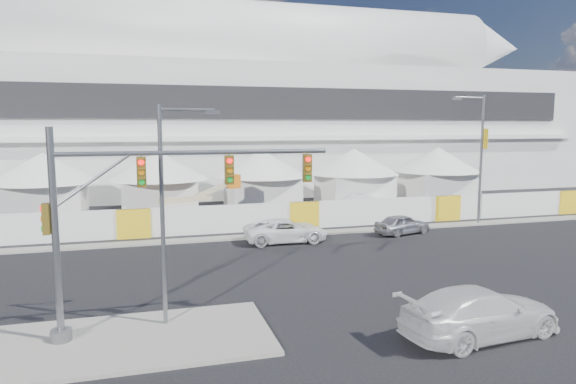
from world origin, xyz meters
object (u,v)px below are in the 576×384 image
object	(u,v)px
lot_car_b	(500,204)
streetlight_curb	(479,150)
lot_car_a	(365,203)
boom_lift	(179,215)
traffic_mast	(121,221)
pickup_near	(480,312)
streetlight_median	(168,200)
pickup_curb	(286,231)
sedan_silver	(402,224)

from	to	relation	value
lot_car_b	streetlight_curb	size ratio (longest dim) A/B	0.40
lot_car_a	boom_lift	distance (m)	16.52
lot_car_a	traffic_mast	size ratio (longest dim) A/B	0.47
pickup_near	boom_lift	xyz separation A→B (m)	(-9.01, 22.85, 0.13)
streetlight_median	boom_lift	distance (m)	19.34
pickup_curb	traffic_mast	distance (m)	16.66
pickup_near	sedan_silver	bearing A→B (deg)	-26.76
lot_car_a	lot_car_b	bearing A→B (deg)	-100.95
traffic_mast	streetlight_curb	world-z (taller)	streetlight_curb
lot_car_b	boom_lift	distance (m)	27.83
sedan_silver	pickup_near	bearing A→B (deg)	146.74
pickup_curb	boom_lift	size ratio (longest dim) A/B	0.71
traffic_mast	streetlight_median	bearing A→B (deg)	21.63
pickup_near	streetlight_curb	distance (m)	23.05
sedan_silver	boom_lift	xyz separation A→B (m)	(-14.86, 6.25, 0.32)
lot_car_a	boom_lift	xyz separation A→B (m)	(-16.24, -3.03, 0.25)
pickup_curb	boom_lift	distance (m)	9.04
pickup_near	lot_car_a	bearing A→B (deg)	-22.95
pickup_curb	lot_car_b	size ratio (longest dim) A/B	1.39
sedan_silver	traffic_mast	world-z (taller)	traffic_mast
pickup_near	traffic_mast	world-z (taller)	traffic_mast
boom_lift	lot_car_a	bearing A→B (deg)	-2.96
pickup_near	boom_lift	distance (m)	24.56
streetlight_median	streetlight_curb	world-z (taller)	streetlight_curb
streetlight_curb	boom_lift	distance (m)	23.02
sedan_silver	traffic_mast	size ratio (longest dim) A/B	0.41
pickup_curb	lot_car_a	world-z (taller)	lot_car_a
lot_car_b	traffic_mast	world-z (taller)	traffic_mast
traffic_mast	boom_lift	distance (m)	20.08
sedan_silver	streetlight_median	bearing A→B (deg)	113.67
pickup_curb	lot_car_b	xyz separation A→B (m)	(21.46, 6.49, -0.09)
pickup_curb	streetlight_curb	xyz separation A→B (m)	(15.71, 1.92, 4.95)
boom_lift	pickup_curb	bearing A→B (deg)	-58.72
lot_car_a	lot_car_b	distance (m)	11.96
sedan_silver	boom_lift	bearing A→B (deg)	53.34
traffic_mast	boom_lift	world-z (taller)	traffic_mast
pickup_curb	traffic_mast	world-z (taller)	traffic_mast
lot_car_a	lot_car_b	world-z (taller)	lot_car_a
streetlight_curb	traffic_mast	bearing A→B (deg)	-149.28
traffic_mast	boom_lift	bearing A→B (deg)	80.54
traffic_mast	streetlight_median	distance (m)	1.87
lot_car_b	traffic_mast	xyz separation A→B (m)	(-31.09, -19.62, 3.58)
lot_car_a	sedan_silver	bearing A→B (deg)	174.91
streetlight_median	streetlight_curb	distance (m)	27.74
pickup_curb	streetlight_median	distance (m)	15.36
lot_car_a	streetlight_curb	size ratio (longest dim) A/B	0.47
lot_car_a	boom_lift	world-z (taller)	boom_lift
pickup_near	streetlight_curb	world-z (taller)	streetlight_curb
streetlight_median	boom_lift	bearing A→B (deg)	85.14
lot_car_b	streetlight_curb	distance (m)	8.90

